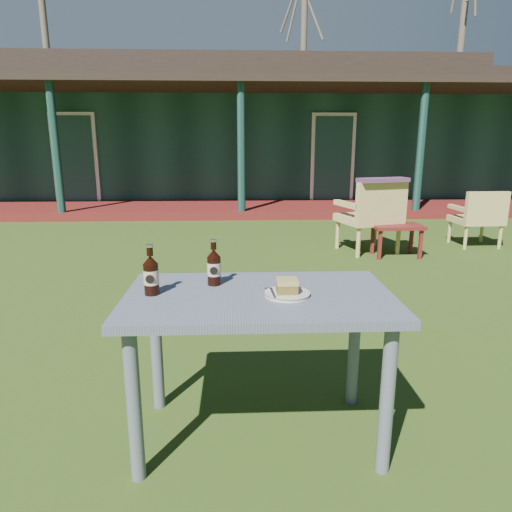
{
  "coord_description": "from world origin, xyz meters",
  "views": [
    {
      "loc": [
        -0.1,
        -3.54,
        1.38
      ],
      "look_at": [
        0.0,
        -1.3,
        0.82
      ],
      "focal_mm": 32.0,
      "sensor_mm": 36.0,
      "label": 1
    }
  ],
  "objects_px": {
    "armchair_left": "(372,213)",
    "cafe_table": "(259,315)",
    "armchair_right": "(479,215)",
    "side_table": "(397,229)",
    "cake_slice": "(287,286)",
    "plate": "(287,294)",
    "cola_bottle_far": "(151,275)",
    "cola_bottle_near": "(214,267)"
  },
  "relations": [
    {
      "from": "cola_bottle_near",
      "to": "armchair_left",
      "type": "distance_m",
      "value": 4.03
    },
    {
      "from": "cola_bottle_far",
      "to": "armchair_right",
      "type": "bearing_deg",
      "value": 47.6
    },
    {
      "from": "cafe_table",
      "to": "cake_slice",
      "type": "xyz_separation_m",
      "value": [
        0.12,
        -0.03,
        0.15
      ]
    },
    {
      "from": "cola_bottle_far",
      "to": "cafe_table",
      "type": "bearing_deg",
      "value": -1.69
    },
    {
      "from": "cola_bottle_far",
      "to": "plate",
      "type": "bearing_deg",
      "value": -3.89
    },
    {
      "from": "cafe_table",
      "to": "armchair_left",
      "type": "distance_m",
      "value": 4.06
    },
    {
      "from": "cafe_table",
      "to": "plate",
      "type": "relative_size",
      "value": 5.88
    },
    {
      "from": "armchair_right",
      "to": "plate",
      "type": "bearing_deg",
      "value": -127.05
    },
    {
      "from": "cake_slice",
      "to": "armchair_left",
      "type": "xyz_separation_m",
      "value": [
        1.5,
        3.75,
        -0.25
      ]
    },
    {
      "from": "cola_bottle_near",
      "to": "cola_bottle_far",
      "type": "xyz_separation_m",
      "value": [
        -0.27,
        -0.13,
        0.0
      ]
    },
    {
      "from": "armchair_right",
      "to": "side_table",
      "type": "xyz_separation_m",
      "value": [
        -1.29,
        -0.49,
        -0.09
      ]
    },
    {
      "from": "armchair_left",
      "to": "armchair_right",
      "type": "distance_m",
      "value": 1.57
    },
    {
      "from": "armchair_right",
      "to": "side_table",
      "type": "relative_size",
      "value": 1.27
    },
    {
      "from": "cola_bottle_near",
      "to": "cafe_table",
      "type": "bearing_deg",
      "value": -35.26
    },
    {
      "from": "cake_slice",
      "to": "side_table",
      "type": "bearing_deg",
      "value": 63.61
    },
    {
      "from": "cola_bottle_far",
      "to": "armchair_left",
      "type": "distance_m",
      "value": 4.27
    },
    {
      "from": "cafe_table",
      "to": "plate",
      "type": "xyz_separation_m",
      "value": [
        0.12,
        -0.03,
        0.11
      ]
    },
    {
      "from": "cola_bottle_near",
      "to": "side_table",
      "type": "relative_size",
      "value": 0.37
    },
    {
      "from": "armchair_left",
      "to": "plate",
      "type": "bearing_deg",
      "value": -111.81
    },
    {
      "from": "cafe_table",
      "to": "plate",
      "type": "bearing_deg",
      "value": -12.17
    },
    {
      "from": "armchair_right",
      "to": "side_table",
      "type": "distance_m",
      "value": 1.39
    },
    {
      "from": "cola_bottle_far",
      "to": "side_table",
      "type": "xyz_separation_m",
      "value": [
        2.35,
        3.5,
        -0.47
      ]
    },
    {
      "from": "armchair_left",
      "to": "cola_bottle_near",
      "type": "bearing_deg",
      "value": -117.1
    },
    {
      "from": "armchair_right",
      "to": "cola_bottle_near",
      "type": "bearing_deg",
      "value": -131.15
    },
    {
      "from": "cafe_table",
      "to": "cola_bottle_far",
      "type": "distance_m",
      "value": 0.51
    },
    {
      "from": "cola_bottle_far",
      "to": "armchair_right",
      "type": "height_order",
      "value": "cola_bottle_far"
    },
    {
      "from": "plate",
      "to": "cola_bottle_near",
      "type": "distance_m",
      "value": 0.38
    },
    {
      "from": "cola_bottle_far",
      "to": "armchair_left",
      "type": "xyz_separation_m",
      "value": [
        2.1,
        3.71,
        -0.29
      ]
    },
    {
      "from": "cola_bottle_near",
      "to": "side_table",
      "type": "distance_m",
      "value": 3.99
    },
    {
      "from": "armchair_right",
      "to": "armchair_left",
      "type": "bearing_deg",
      "value": -169.52
    },
    {
      "from": "cafe_table",
      "to": "armchair_left",
      "type": "bearing_deg",
      "value": 66.42
    },
    {
      "from": "cafe_table",
      "to": "cola_bottle_far",
      "type": "xyz_separation_m",
      "value": [
        -0.48,
        0.01,
        0.19
      ]
    },
    {
      "from": "plate",
      "to": "side_table",
      "type": "xyz_separation_m",
      "value": [
        1.75,
        3.54,
        -0.39
      ]
    },
    {
      "from": "plate",
      "to": "armchair_right",
      "type": "height_order",
      "value": "armchair_right"
    },
    {
      "from": "cake_slice",
      "to": "armchair_left",
      "type": "relative_size",
      "value": 0.1
    },
    {
      "from": "cola_bottle_far",
      "to": "cake_slice",
      "type": "bearing_deg",
      "value": -3.84
    },
    {
      "from": "cola_bottle_near",
      "to": "cake_slice",
      "type": "bearing_deg",
      "value": -27.57
    },
    {
      "from": "armchair_left",
      "to": "cafe_table",
      "type": "bearing_deg",
      "value": -113.58
    },
    {
      "from": "cake_slice",
      "to": "armchair_left",
      "type": "bearing_deg",
      "value": 68.17
    },
    {
      "from": "cafe_table",
      "to": "armchair_right",
      "type": "distance_m",
      "value": 5.11
    },
    {
      "from": "cafe_table",
      "to": "armchair_right",
      "type": "height_order",
      "value": "armchair_right"
    },
    {
      "from": "cafe_table",
      "to": "armchair_left",
      "type": "xyz_separation_m",
      "value": [
        1.62,
        3.72,
        -0.1
      ]
    }
  ]
}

